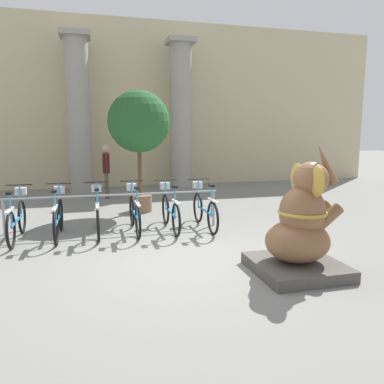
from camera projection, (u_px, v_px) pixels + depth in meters
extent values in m
plane|color=slate|center=(184.00, 259.00, 5.94)|extent=(60.00, 60.00, 0.00)
cube|color=#C6B78E|center=(128.00, 104.00, 13.68)|extent=(20.00, 0.20, 6.00)
cylinder|color=gray|center=(79.00, 117.00, 12.36)|extent=(0.77, 0.77, 5.00)
cube|color=gray|center=(75.00, 35.00, 11.96)|extent=(0.96, 0.96, 0.16)
cylinder|color=gray|center=(181.00, 118.00, 13.24)|extent=(0.77, 0.77, 5.00)
cube|color=gray|center=(180.00, 41.00, 12.84)|extent=(0.96, 0.96, 0.16)
cylinder|color=gray|center=(4.00, 219.00, 6.98)|extent=(0.05, 0.05, 0.75)
cylinder|color=gray|center=(214.00, 208.00, 8.03)|extent=(0.05, 0.05, 0.75)
cylinder|color=gray|center=(115.00, 195.00, 7.44)|extent=(4.22, 0.04, 0.04)
torus|color=black|center=(22.00, 217.00, 7.40)|extent=(0.05, 0.66, 0.66)
torus|color=black|center=(11.00, 230.00, 6.37)|extent=(0.05, 0.66, 0.66)
cube|color=#338CC6|center=(17.00, 220.00, 6.88)|extent=(0.04, 0.97, 0.04)
cube|color=#BCBCBC|center=(9.00, 210.00, 6.32)|extent=(0.06, 0.55, 0.03)
cylinder|color=#338CC6|center=(11.00, 212.00, 6.42)|extent=(0.03, 0.03, 0.61)
cube|color=black|center=(9.00, 193.00, 6.37)|extent=(0.08, 0.18, 0.04)
cylinder|color=#338CC6|center=(20.00, 201.00, 7.31)|extent=(0.03, 0.03, 0.64)
cylinder|color=black|center=(19.00, 185.00, 7.26)|extent=(0.48, 0.03, 0.03)
cube|color=#BCBCBC|center=(21.00, 191.00, 7.37)|extent=(0.20, 0.16, 0.14)
torus|color=black|center=(61.00, 215.00, 7.60)|extent=(0.05, 0.66, 0.66)
torus|color=black|center=(56.00, 227.00, 6.58)|extent=(0.05, 0.66, 0.66)
cube|color=#338CC6|center=(58.00, 218.00, 7.08)|extent=(0.04, 0.97, 0.04)
cube|color=#BCBCBC|center=(55.00, 208.00, 6.52)|extent=(0.06, 0.55, 0.03)
cylinder|color=#338CC6|center=(55.00, 209.00, 6.62)|extent=(0.03, 0.03, 0.61)
cube|color=black|center=(54.00, 191.00, 6.57)|extent=(0.08, 0.18, 0.04)
cylinder|color=#338CC6|center=(60.00, 199.00, 7.51)|extent=(0.03, 0.03, 0.64)
cylinder|color=black|center=(59.00, 183.00, 7.46)|extent=(0.48, 0.03, 0.03)
cube|color=#BCBCBC|center=(60.00, 190.00, 7.58)|extent=(0.20, 0.16, 0.14)
torus|color=black|center=(97.00, 212.00, 7.80)|extent=(0.05, 0.66, 0.66)
torus|color=black|center=(98.00, 224.00, 6.78)|extent=(0.05, 0.66, 0.66)
cube|color=#338CC6|center=(98.00, 216.00, 7.28)|extent=(0.04, 0.97, 0.04)
cube|color=#BCBCBC|center=(97.00, 206.00, 6.72)|extent=(0.06, 0.55, 0.03)
cylinder|color=#338CC6|center=(97.00, 207.00, 6.82)|extent=(0.03, 0.03, 0.61)
cube|color=black|center=(97.00, 189.00, 6.77)|extent=(0.08, 0.18, 0.04)
cylinder|color=#338CC6|center=(97.00, 198.00, 7.71)|extent=(0.03, 0.03, 0.64)
cylinder|color=black|center=(96.00, 182.00, 7.66)|extent=(0.48, 0.03, 0.03)
cube|color=#BCBCBC|center=(96.00, 188.00, 7.78)|extent=(0.20, 0.16, 0.14)
torus|color=black|center=(132.00, 211.00, 7.99)|extent=(0.05, 0.66, 0.66)
torus|color=black|center=(138.00, 222.00, 6.97)|extent=(0.05, 0.66, 0.66)
cube|color=#338CC6|center=(135.00, 213.00, 7.47)|extent=(0.04, 0.97, 0.04)
cube|color=#BCBCBC|center=(138.00, 204.00, 6.91)|extent=(0.06, 0.55, 0.03)
cylinder|color=#338CC6|center=(137.00, 205.00, 7.02)|extent=(0.03, 0.03, 0.61)
cube|color=black|center=(137.00, 188.00, 6.97)|extent=(0.08, 0.18, 0.04)
cylinder|color=#338CC6|center=(132.00, 196.00, 7.90)|extent=(0.03, 0.03, 0.64)
cylinder|color=black|center=(132.00, 181.00, 7.85)|extent=(0.48, 0.03, 0.03)
cube|color=#BCBCBC|center=(131.00, 187.00, 7.97)|extent=(0.20, 0.16, 0.14)
torus|color=black|center=(166.00, 209.00, 8.15)|extent=(0.05, 0.66, 0.66)
torus|color=black|center=(176.00, 220.00, 7.13)|extent=(0.05, 0.66, 0.66)
cube|color=#338CC6|center=(171.00, 212.00, 7.63)|extent=(0.04, 0.97, 0.04)
cube|color=#BCBCBC|center=(176.00, 202.00, 7.07)|extent=(0.06, 0.55, 0.03)
cylinder|color=#338CC6|center=(175.00, 203.00, 7.18)|extent=(0.03, 0.03, 0.61)
cube|color=black|center=(175.00, 187.00, 7.13)|extent=(0.08, 0.18, 0.04)
cylinder|color=#338CC6|center=(166.00, 195.00, 8.06)|extent=(0.03, 0.03, 0.64)
cylinder|color=black|center=(166.00, 180.00, 8.01)|extent=(0.48, 0.03, 0.03)
cube|color=#BCBCBC|center=(165.00, 186.00, 8.13)|extent=(0.20, 0.16, 0.14)
torus|color=black|center=(198.00, 208.00, 8.30)|extent=(0.05, 0.66, 0.66)
torus|color=black|center=(213.00, 218.00, 7.28)|extent=(0.05, 0.66, 0.66)
cube|color=#338CC6|center=(205.00, 210.00, 7.78)|extent=(0.04, 0.97, 0.04)
cube|color=#BCBCBC|center=(213.00, 201.00, 7.22)|extent=(0.06, 0.55, 0.03)
cylinder|color=#338CC6|center=(211.00, 202.00, 7.33)|extent=(0.03, 0.03, 0.61)
cube|color=black|center=(212.00, 186.00, 7.27)|extent=(0.08, 0.18, 0.04)
cylinder|color=#338CC6|center=(198.00, 194.00, 8.21)|extent=(0.03, 0.03, 0.64)
cylinder|color=black|center=(199.00, 179.00, 8.16)|extent=(0.48, 0.03, 0.03)
cube|color=#BCBCBC|center=(197.00, 185.00, 8.28)|extent=(0.20, 0.16, 0.14)
cube|color=#4C4742|center=(296.00, 267.00, 5.33)|extent=(1.20, 1.20, 0.17)
ellipsoid|color=brown|center=(297.00, 241.00, 5.27)|extent=(0.93, 0.82, 0.60)
ellipsoid|color=brown|center=(302.00, 212.00, 5.22)|extent=(0.65, 0.60, 0.76)
sphere|color=brown|center=(311.00, 179.00, 5.18)|extent=(0.49, 0.49, 0.49)
ellipsoid|color=#B79333|center=(297.00, 177.00, 5.39)|extent=(0.08, 0.35, 0.41)
ellipsoid|color=#B79333|center=(317.00, 182.00, 4.93)|extent=(0.08, 0.35, 0.41)
cone|color=brown|center=(325.00, 164.00, 5.20)|extent=(0.42, 0.17, 0.62)
cylinder|color=brown|center=(315.00, 215.00, 5.44)|extent=(0.49, 0.16, 0.43)
cylinder|color=brown|center=(326.00, 219.00, 5.18)|extent=(0.49, 0.16, 0.43)
torus|color=#B79333|center=(302.00, 212.00, 5.22)|extent=(0.68, 0.68, 0.05)
cylinder|color=brown|center=(107.00, 185.00, 11.40)|extent=(0.11, 0.11, 0.78)
cylinder|color=brown|center=(107.00, 186.00, 11.24)|extent=(0.11, 0.11, 0.78)
cube|color=#4C1919|center=(106.00, 163.00, 11.22)|extent=(0.20, 0.32, 0.59)
sphere|color=tan|center=(105.00, 149.00, 11.15)|extent=(0.21, 0.21, 0.21)
cylinder|color=#4C1919|center=(106.00, 162.00, 11.40)|extent=(0.07, 0.07, 0.53)
cylinder|color=#4C1919|center=(106.00, 163.00, 11.02)|extent=(0.07, 0.07, 0.53)
cylinder|color=brown|center=(141.00, 203.00, 9.47)|extent=(0.57, 0.57, 0.42)
cylinder|color=brown|center=(140.00, 171.00, 9.34)|extent=(0.10, 0.10, 1.22)
sphere|color=#235628|center=(139.00, 121.00, 9.15)|extent=(1.52, 1.52, 1.52)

